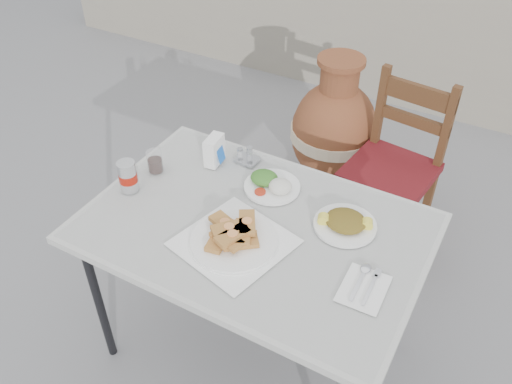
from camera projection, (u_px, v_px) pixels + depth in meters
The scene contains 13 objects.
ground at pixel (228, 351), 2.36m from camera, with size 80.00×80.00×0.00m, color slate.
cafe_table at pixel (254, 235), 1.95m from camera, with size 1.20×0.82×0.73m.
pide_plate at pixel (234, 236), 1.83m from camera, with size 0.41×0.41×0.07m.
salad_rice_plate at pixel (272, 184), 2.06m from camera, with size 0.22×0.22×0.05m.
salad_chopped_plate at pixel (345, 222), 1.90m from camera, with size 0.22×0.22×0.05m.
soda_can at pixel (128, 176), 2.03m from camera, with size 0.07×0.07×0.12m.
cola_glass at pixel (155, 163), 2.13m from camera, with size 0.06×0.06×0.09m.
napkin_holder at pixel (214, 150), 2.16m from camera, with size 0.07×0.10×0.12m.
condiment_caddy at pixel (247, 157), 2.19m from camera, with size 0.09×0.08×0.07m.
cutlery_napkin at pixel (364, 285), 1.70m from camera, with size 0.14×0.19×0.01m.
chair at pixel (394, 166), 2.63m from camera, with size 0.44×0.44×0.89m.
terracotta_urn at pixel (334, 133), 2.98m from camera, with size 0.48×0.48×0.83m.
back_wall at pixel (417, 20), 3.66m from camera, with size 6.00×0.25×1.20m, color gray.
Camera 1 is at (0.77, -1.14, 2.04)m, focal length 38.00 mm.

